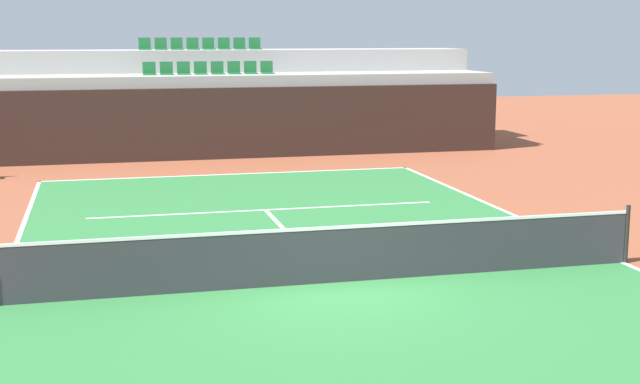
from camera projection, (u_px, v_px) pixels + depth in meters
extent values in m
plane|color=brown|center=(335.00, 283.00, 15.01)|extent=(80.00, 80.00, 0.00)
cube|color=#2D7238|center=(335.00, 283.00, 15.01)|extent=(11.00, 24.00, 0.01)
cube|color=white|center=(231.00, 174.00, 26.42)|extent=(11.00, 0.10, 0.00)
cube|color=white|center=(623.00, 262.00, 16.30)|extent=(0.10, 24.00, 0.00)
cube|color=white|center=(266.00, 210.00, 21.12)|extent=(8.26, 0.10, 0.00)
cube|color=white|center=(294.00, 240.00, 18.07)|extent=(0.10, 6.40, 0.00)
cube|color=black|center=(216.00, 124.00, 29.51)|extent=(19.97, 0.30, 2.36)
cube|color=#9E9E99|center=(210.00, 114.00, 30.76)|extent=(19.97, 2.40, 2.74)
cube|color=#9E9E99|center=(202.00, 98.00, 32.99)|extent=(19.97, 2.40, 3.53)
cube|color=#1E6633|center=(150.00, 74.00, 30.04)|extent=(0.44, 0.44, 0.04)
cube|color=#1E6633|center=(149.00, 68.00, 30.19)|extent=(0.44, 0.04, 0.40)
cube|color=#1E6633|center=(167.00, 74.00, 30.18)|extent=(0.44, 0.44, 0.04)
cube|color=#1E6633|center=(166.00, 67.00, 30.33)|extent=(0.44, 0.04, 0.40)
cube|color=#1E6633|center=(184.00, 74.00, 30.31)|extent=(0.44, 0.44, 0.04)
cube|color=#1E6633|center=(183.00, 67.00, 30.46)|extent=(0.44, 0.04, 0.40)
cube|color=#1E6633|center=(201.00, 74.00, 30.45)|extent=(0.44, 0.44, 0.04)
cube|color=#1E6633|center=(200.00, 67.00, 30.60)|extent=(0.44, 0.04, 0.40)
cube|color=#1E6633|center=(218.00, 74.00, 30.59)|extent=(0.44, 0.44, 0.04)
cube|color=#1E6633|center=(217.00, 67.00, 30.74)|extent=(0.44, 0.04, 0.40)
cube|color=#1E6633|center=(235.00, 73.00, 30.72)|extent=(0.44, 0.44, 0.04)
cube|color=#1E6633|center=(234.00, 67.00, 30.88)|extent=(0.44, 0.04, 0.40)
cube|color=#1E6633|center=(251.00, 73.00, 30.86)|extent=(0.44, 0.44, 0.04)
cube|color=#1E6633|center=(250.00, 67.00, 31.01)|extent=(0.44, 0.04, 0.40)
cube|color=#1E6633|center=(268.00, 73.00, 31.00)|extent=(0.44, 0.44, 0.04)
cube|color=#1E6633|center=(267.00, 67.00, 31.15)|extent=(0.44, 0.04, 0.40)
cube|color=#1E6633|center=(145.00, 49.00, 32.19)|extent=(0.44, 0.44, 0.04)
cube|color=#1E6633|center=(145.00, 43.00, 32.34)|extent=(0.44, 0.04, 0.40)
cube|color=#1E6633|center=(161.00, 49.00, 32.33)|extent=(0.44, 0.44, 0.04)
cube|color=#1E6633|center=(161.00, 43.00, 32.48)|extent=(0.44, 0.04, 0.40)
cube|color=#1E6633|center=(177.00, 49.00, 32.46)|extent=(0.44, 0.44, 0.04)
cube|color=#1E6633|center=(177.00, 43.00, 32.62)|extent=(0.44, 0.04, 0.40)
cube|color=#1E6633|center=(193.00, 49.00, 32.60)|extent=(0.44, 0.44, 0.04)
cube|color=#1E6633|center=(192.00, 43.00, 32.75)|extent=(0.44, 0.04, 0.40)
cube|color=#1E6633|center=(209.00, 49.00, 32.74)|extent=(0.44, 0.44, 0.04)
cube|color=#1E6633|center=(208.00, 43.00, 32.89)|extent=(0.44, 0.04, 0.40)
cube|color=#1E6633|center=(225.00, 49.00, 32.88)|extent=(0.44, 0.44, 0.04)
cube|color=#1E6633|center=(224.00, 43.00, 33.03)|extent=(0.44, 0.04, 0.40)
cube|color=#1E6633|center=(240.00, 49.00, 33.01)|extent=(0.44, 0.44, 0.04)
cube|color=#1E6633|center=(239.00, 43.00, 33.17)|extent=(0.44, 0.04, 0.40)
cube|color=#1E6633|center=(256.00, 49.00, 33.15)|extent=(0.44, 0.44, 0.04)
cube|color=#1E6633|center=(255.00, 43.00, 33.30)|extent=(0.44, 0.04, 0.40)
cylinder|color=black|center=(627.00, 234.00, 16.22)|extent=(0.08, 0.08, 1.07)
cube|color=#333338|center=(335.00, 256.00, 14.93)|extent=(10.90, 0.02, 0.92)
cube|color=white|center=(335.00, 228.00, 14.84)|extent=(10.90, 0.04, 0.05)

